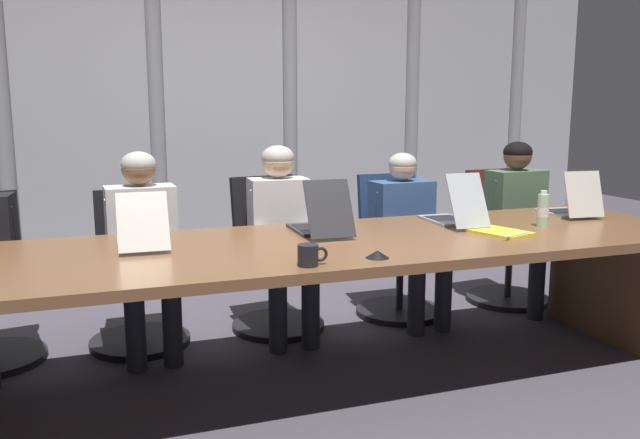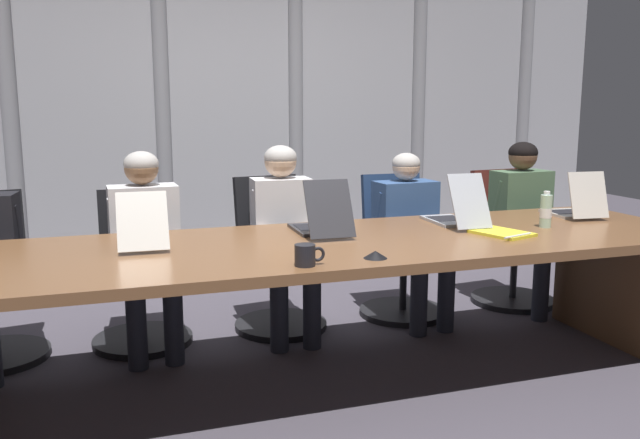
{
  "view_description": "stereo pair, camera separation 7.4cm",
  "coord_description": "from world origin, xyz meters",
  "px_view_note": "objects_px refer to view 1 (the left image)",
  "views": [
    {
      "loc": [
        -1.16,
        -3.09,
        1.45
      ],
      "look_at": [
        -0.01,
        0.09,
        0.85
      ],
      "focal_mm": 36.95,
      "sensor_mm": 36.0,
      "label": 1
    },
    {
      "loc": [
        -1.09,
        -3.11,
        1.45
      ],
      "look_at": [
        -0.01,
        0.09,
        0.85
      ],
      "focal_mm": 36.95,
      "sensor_mm": 36.0,
      "label": 2
    }
  ],
  "objects_px": {
    "office_chair_right_mid": "(397,262)",
    "office_chair_right_end": "(505,252)",
    "person_right_mid": "(408,226)",
    "coffee_mug_near": "(309,255)",
    "laptop_right_mid": "(453,214)",
    "office_chair_center": "(274,272)",
    "laptop_right_end": "(570,207)",
    "office_chair_left_mid": "(137,286)",
    "laptop_center": "(320,223)",
    "person_right_end": "(522,213)",
    "spiral_notepad": "(501,232)",
    "person_left_mid": "(144,239)",
    "water_bottle_primary": "(543,210)",
    "conference_mic_left_side": "(377,254)",
    "laptop_left_mid": "(142,235)",
    "person_center": "(282,228)"
  },
  "relations": [
    {
      "from": "person_right_mid",
      "to": "coffee_mug_near",
      "type": "height_order",
      "value": "person_right_mid"
    },
    {
      "from": "laptop_right_mid",
      "to": "office_chair_right_mid",
      "type": "height_order",
      "value": "laptop_right_mid"
    },
    {
      "from": "person_left_mid",
      "to": "person_center",
      "type": "relative_size",
      "value": 0.99
    },
    {
      "from": "office_chair_left_mid",
      "to": "spiral_notepad",
      "type": "distance_m",
      "value": 2.17
    },
    {
      "from": "office_chair_right_mid",
      "to": "water_bottle_primary",
      "type": "bearing_deg",
      "value": 25.59
    },
    {
      "from": "office_chair_right_end",
      "to": "office_chair_right_mid",
      "type": "bearing_deg",
      "value": -95.55
    },
    {
      "from": "laptop_center",
      "to": "spiral_notepad",
      "type": "xyz_separation_m",
      "value": [
        0.92,
        -0.35,
        -0.05
      ]
    },
    {
      "from": "laptop_right_mid",
      "to": "laptop_right_end",
      "type": "bearing_deg",
      "value": -87.47
    },
    {
      "from": "laptop_right_mid",
      "to": "person_right_mid",
      "type": "relative_size",
      "value": 0.45
    },
    {
      "from": "laptop_center",
      "to": "office_chair_center",
      "type": "distance_m",
      "value": 0.84
    },
    {
      "from": "water_bottle_primary",
      "to": "spiral_notepad",
      "type": "relative_size",
      "value": 0.58
    },
    {
      "from": "laptop_center",
      "to": "laptop_right_mid",
      "type": "bearing_deg",
      "value": -88.57
    },
    {
      "from": "person_right_mid",
      "to": "laptop_right_end",
      "type": "bearing_deg",
      "value": 53.86
    },
    {
      "from": "person_right_end",
      "to": "laptop_right_mid",
      "type": "bearing_deg",
      "value": -61.82
    },
    {
      "from": "office_chair_center",
      "to": "person_center",
      "type": "bearing_deg",
      "value": -5.42
    },
    {
      "from": "laptop_right_mid",
      "to": "office_chair_right_end",
      "type": "relative_size",
      "value": 0.52
    },
    {
      "from": "office_chair_right_mid",
      "to": "person_right_mid",
      "type": "distance_m",
      "value": 0.32
    },
    {
      "from": "person_left_mid",
      "to": "laptop_left_mid",
      "type": "bearing_deg",
      "value": -7.11
    },
    {
      "from": "laptop_right_end",
      "to": "person_right_end",
      "type": "height_order",
      "value": "person_right_end"
    },
    {
      "from": "office_chair_right_mid",
      "to": "office_chair_right_end",
      "type": "bearing_deg",
      "value": 90.76
    },
    {
      "from": "spiral_notepad",
      "to": "coffee_mug_near",
      "type": "bearing_deg",
      "value": 176.98
    },
    {
      "from": "water_bottle_primary",
      "to": "spiral_notepad",
      "type": "xyz_separation_m",
      "value": [
        -0.35,
        -0.1,
        -0.09
      ]
    },
    {
      "from": "laptop_center",
      "to": "person_left_mid",
      "type": "distance_m",
      "value": 1.06
    },
    {
      "from": "office_chair_center",
      "to": "laptop_center",
      "type": "bearing_deg",
      "value": -3.15
    },
    {
      "from": "laptop_right_end",
      "to": "office_chair_right_mid",
      "type": "distance_m",
      "value": 1.19
    },
    {
      "from": "person_right_end",
      "to": "laptop_left_mid",
      "type": "bearing_deg",
      "value": -81.4
    },
    {
      "from": "water_bottle_primary",
      "to": "conference_mic_left_side",
      "type": "relative_size",
      "value": 1.9
    },
    {
      "from": "laptop_left_mid",
      "to": "person_left_mid",
      "type": "xyz_separation_m",
      "value": [
        0.05,
        0.56,
        -0.13
      ]
    },
    {
      "from": "office_chair_left_mid",
      "to": "office_chair_center",
      "type": "relative_size",
      "value": 0.95
    },
    {
      "from": "person_right_mid",
      "to": "water_bottle_primary",
      "type": "distance_m",
      "value": 0.93
    },
    {
      "from": "laptop_left_mid",
      "to": "office_chair_right_end",
      "type": "bearing_deg",
      "value": -72.95
    },
    {
      "from": "office_chair_left_mid",
      "to": "spiral_notepad",
      "type": "height_order",
      "value": "office_chair_left_mid"
    },
    {
      "from": "office_chair_center",
      "to": "person_right_mid",
      "type": "height_order",
      "value": "person_right_mid"
    },
    {
      "from": "laptop_right_end",
      "to": "person_right_end",
      "type": "bearing_deg",
      "value": -0.68
    },
    {
      "from": "person_center",
      "to": "office_chair_right_mid",
      "type": "bearing_deg",
      "value": 102.97
    },
    {
      "from": "person_left_mid",
      "to": "spiral_notepad",
      "type": "bearing_deg",
      "value": 61.42
    },
    {
      "from": "office_chair_right_end",
      "to": "laptop_left_mid",
      "type": "bearing_deg",
      "value": -80.37
    },
    {
      "from": "office_chair_left_mid",
      "to": "person_right_mid",
      "type": "bearing_deg",
      "value": 83.42
    },
    {
      "from": "laptop_right_end",
      "to": "office_chair_left_mid",
      "type": "xyz_separation_m",
      "value": [
        -2.6,
        0.71,
        -0.46
      ]
    },
    {
      "from": "laptop_left_mid",
      "to": "office_chair_left_mid",
      "type": "distance_m",
      "value": 0.85
    },
    {
      "from": "person_left_mid",
      "to": "office_chair_center",
      "type": "bearing_deg",
      "value": 98.76
    },
    {
      "from": "laptop_right_mid",
      "to": "office_chair_right_end",
      "type": "bearing_deg",
      "value": -49.05
    },
    {
      "from": "laptop_right_mid",
      "to": "office_chair_right_mid",
      "type": "distance_m",
      "value": 0.84
    },
    {
      "from": "laptop_center",
      "to": "water_bottle_primary",
      "type": "height_order",
      "value": "laptop_center"
    },
    {
      "from": "office_chair_center",
      "to": "person_right_mid",
      "type": "xyz_separation_m",
      "value": [
        0.88,
        -0.16,
        0.28
      ]
    },
    {
      "from": "conference_mic_left_side",
      "to": "person_right_end",
      "type": "bearing_deg",
      "value": 35.36
    },
    {
      "from": "laptop_right_mid",
      "to": "office_chair_center",
      "type": "xyz_separation_m",
      "value": [
        -0.88,
        0.72,
        -0.44
      ]
    },
    {
      "from": "laptop_right_end",
      "to": "office_chair_center",
      "type": "height_order",
      "value": "laptop_right_end"
    },
    {
      "from": "coffee_mug_near",
      "to": "person_left_mid",
      "type": "bearing_deg",
      "value": 115.86
    },
    {
      "from": "spiral_notepad",
      "to": "office_chair_right_end",
      "type": "bearing_deg",
      "value": 34.9
    }
  ]
}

